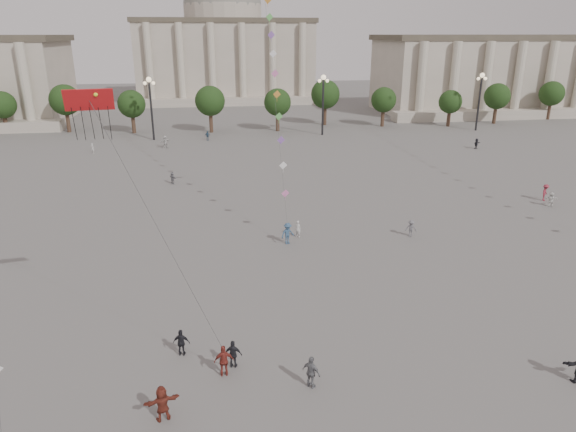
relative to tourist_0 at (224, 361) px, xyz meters
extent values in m
plane|color=#5B5855|center=(5.32, -2.44, -0.92)|extent=(360.00, 360.00, 0.00)
cube|color=#A59A8A|center=(80.32, 92.56, 7.08)|extent=(80.00, 22.00, 16.00)
cube|color=#4B4437|center=(80.32, 92.56, 15.68)|extent=(81.60, 22.44, 1.20)
cube|color=#A59A8A|center=(80.32, 79.56, 0.08)|extent=(84.00, 4.00, 2.00)
cube|color=#A59A8A|center=(5.32, 127.56, 9.08)|extent=(46.00, 30.00, 20.00)
cube|color=#4B4437|center=(5.32, 127.56, 19.68)|extent=(46.92, 30.60, 1.20)
cube|color=#A59A8A|center=(5.32, 110.56, 0.08)|extent=(48.30, 4.00, 2.00)
cylinder|color=#A59A8A|center=(5.32, 127.56, 21.58)|extent=(21.00, 21.00, 5.00)
sphere|color=gray|center=(5.32, 127.56, 24.08)|extent=(21.00, 21.00, 21.00)
cylinder|color=#36271B|center=(-36.68, 75.56, 0.84)|extent=(0.70, 0.70, 3.52)
sphere|color=black|center=(-36.68, 75.56, 4.52)|extent=(5.12, 5.12, 5.12)
cylinder|color=#36271B|center=(-24.68, 75.56, 0.84)|extent=(0.70, 0.70, 3.52)
sphere|color=black|center=(-24.68, 75.56, 4.52)|extent=(5.12, 5.12, 5.12)
cylinder|color=#36271B|center=(-12.68, 75.56, 0.84)|extent=(0.70, 0.70, 3.52)
sphere|color=black|center=(-12.68, 75.56, 4.52)|extent=(5.12, 5.12, 5.12)
cylinder|color=#36271B|center=(-0.68, 75.56, 0.84)|extent=(0.70, 0.70, 3.52)
sphere|color=black|center=(-0.68, 75.56, 4.52)|extent=(5.12, 5.12, 5.12)
cylinder|color=#36271B|center=(11.32, 75.56, 0.84)|extent=(0.70, 0.70, 3.52)
sphere|color=black|center=(11.32, 75.56, 4.52)|extent=(5.12, 5.12, 5.12)
cylinder|color=#36271B|center=(23.32, 75.56, 0.84)|extent=(0.70, 0.70, 3.52)
sphere|color=black|center=(23.32, 75.56, 4.52)|extent=(5.12, 5.12, 5.12)
cylinder|color=#36271B|center=(35.32, 75.56, 0.84)|extent=(0.70, 0.70, 3.52)
sphere|color=black|center=(35.32, 75.56, 4.52)|extent=(5.12, 5.12, 5.12)
cylinder|color=#36271B|center=(47.32, 75.56, 0.84)|extent=(0.70, 0.70, 3.52)
sphere|color=black|center=(47.32, 75.56, 4.52)|extent=(5.12, 5.12, 5.12)
cylinder|color=#36271B|center=(59.32, 75.56, 0.84)|extent=(0.70, 0.70, 3.52)
sphere|color=black|center=(59.32, 75.56, 4.52)|extent=(5.12, 5.12, 5.12)
cylinder|color=#36271B|center=(71.32, 75.56, 0.84)|extent=(0.70, 0.70, 3.52)
sphere|color=black|center=(71.32, 75.56, 4.52)|extent=(5.12, 5.12, 5.12)
cylinder|color=#262628|center=(-9.68, 67.56, 4.08)|extent=(0.36, 0.36, 10.00)
sphere|color=#FFE5B2|center=(-9.68, 67.56, 9.28)|extent=(0.90, 0.90, 0.90)
sphere|color=#FFE5B2|center=(-10.38, 67.56, 8.68)|extent=(0.60, 0.60, 0.60)
sphere|color=#FFE5B2|center=(-8.98, 67.56, 8.68)|extent=(0.60, 0.60, 0.60)
cylinder|color=#262628|center=(20.32, 67.56, 4.08)|extent=(0.36, 0.36, 10.00)
sphere|color=#FFE5B2|center=(20.32, 67.56, 9.28)|extent=(0.90, 0.90, 0.90)
sphere|color=#FFE5B2|center=(19.62, 67.56, 8.68)|extent=(0.60, 0.60, 0.60)
sphere|color=#FFE5B2|center=(21.02, 67.56, 8.68)|extent=(0.60, 0.60, 0.60)
cylinder|color=#262628|center=(50.32, 67.56, 4.08)|extent=(0.36, 0.36, 10.00)
sphere|color=#FFE5B2|center=(50.32, 67.56, 9.28)|extent=(0.90, 0.90, 0.90)
sphere|color=#FFE5B2|center=(49.62, 67.56, 8.68)|extent=(0.60, 0.60, 0.60)
sphere|color=#FFE5B2|center=(51.02, 67.56, 8.68)|extent=(0.60, 0.60, 0.60)
imported|color=#2F4D69|center=(-0.44, 65.56, -0.10)|extent=(1.04, 0.69, 1.64)
imported|color=silver|center=(-7.25, 60.60, 0.06)|extent=(1.76, 1.59, 1.95)
imported|color=#5E5E63|center=(17.58, 17.69, -0.12)|extent=(1.18, 0.93, 1.60)
imported|color=silver|center=(35.69, 23.67, -0.12)|extent=(1.55, 0.87, 1.60)
imported|color=maroon|center=(36.30, 25.62, 0.02)|extent=(1.35, 1.34, 1.87)
imported|color=black|center=(42.22, 52.11, -0.08)|extent=(1.58, 1.21, 1.66)
imported|color=silver|center=(-18.04, 58.13, -0.15)|extent=(0.65, 0.66, 1.54)
imported|color=slate|center=(-4.88, 38.84, -0.17)|extent=(1.18, 1.36, 1.49)
imported|color=silver|center=(7.38, 19.19, -0.13)|extent=(0.69, 0.66, 1.58)
imported|color=maroon|center=(0.00, 0.00, 0.00)|extent=(1.09, 0.49, 1.83)
imported|color=black|center=(0.53, 0.66, -0.09)|extent=(1.04, 0.65, 1.65)
imported|color=maroon|center=(-3.04, -2.95, 0.01)|extent=(1.81, 0.97, 1.86)
imported|color=slate|center=(4.46, -1.70, 0.00)|extent=(1.07, 1.08, 1.84)
imported|color=black|center=(-2.35, 2.26, -0.10)|extent=(1.02, 0.57, 1.64)
imported|color=#325071|center=(6.22, 17.77, 0.05)|extent=(1.43, 1.15, 1.93)
cube|color=#B21316|center=(-5.57, 1.57, 13.75)|extent=(2.25, 0.86, 1.02)
cube|color=#1A9220|center=(-5.92, 1.53, 14.00)|extent=(0.38, 0.25, 0.34)
cube|color=#1F28A8|center=(-5.22, 1.53, 14.00)|extent=(0.38, 0.25, 0.34)
sphere|color=yellow|center=(-5.92, 1.49, 14.00)|extent=(0.20, 0.20, 0.20)
sphere|color=yellow|center=(-5.22, 1.49, 14.00)|extent=(0.20, 0.20, 0.20)
cylinder|color=#3F3F3F|center=(-2.79, 0.78, 7.21)|extent=(0.02, 0.02, 14.29)
cube|color=pink|center=(6.24, 19.21, 3.30)|extent=(0.76, 0.25, 0.76)
cube|color=white|center=(6.26, 20.65, 5.47)|extent=(0.76, 0.25, 0.76)
cube|color=#8858B0|center=(6.28, 22.09, 7.48)|extent=(0.76, 0.25, 0.76)
cube|color=#5EBA55|center=(6.30, 23.53, 9.40)|extent=(0.76, 0.25, 0.76)
cube|color=orange|center=(6.32, 24.97, 11.24)|extent=(0.76, 0.25, 0.76)
cube|color=pink|center=(6.34, 26.41, 13.02)|extent=(0.76, 0.25, 0.76)
cube|color=white|center=(6.36, 27.85, 14.76)|extent=(0.76, 0.25, 0.76)
cube|color=#8858B0|center=(6.38, 29.29, 16.47)|extent=(0.76, 0.25, 0.76)
cube|color=#5EBA55|center=(6.40, 30.73, 18.14)|extent=(0.76, 0.25, 0.76)
cube|color=orange|center=(6.42, 32.17, 19.79)|extent=(0.76, 0.25, 0.76)
camera|label=1|loc=(-0.17, -23.63, 16.66)|focal=32.00mm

